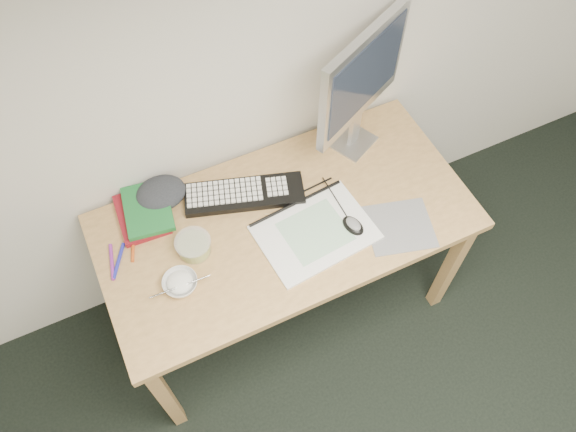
# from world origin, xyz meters

# --- Properties ---
(desk) EXTENTS (1.40, 0.70, 0.75)m
(desk) POSITION_xyz_m (-0.34, 1.43, 0.67)
(desk) COLOR tan
(desk) RESTS_ON ground
(mousepad) EXTENTS (0.29, 0.28, 0.00)m
(mousepad) POSITION_xyz_m (0.03, 1.22, 0.75)
(mousepad) COLOR slate
(mousepad) RESTS_ON desk
(sketchpad) EXTENTS (0.44, 0.33, 0.01)m
(sketchpad) POSITION_xyz_m (-0.27, 1.33, 0.76)
(sketchpad) COLOR white
(sketchpad) RESTS_ON desk
(keyboard) EXTENTS (0.48, 0.28, 0.03)m
(keyboard) POSITION_xyz_m (-0.44, 1.59, 0.76)
(keyboard) COLOR black
(keyboard) RESTS_ON desk
(monitor) EXTENTS (0.44, 0.24, 0.56)m
(monitor) POSITION_xyz_m (0.07, 1.65, 1.10)
(monitor) COLOR silver
(monitor) RESTS_ON desk
(mouse) EXTENTS (0.08, 0.11, 0.03)m
(mouse) POSITION_xyz_m (-0.13, 1.29, 0.78)
(mouse) COLOR black
(mouse) RESTS_ON sketchpad
(rice_bowl) EXTENTS (0.13, 0.13, 0.04)m
(rice_bowl) POSITION_xyz_m (-0.78, 1.34, 0.77)
(rice_bowl) COLOR white
(rice_bowl) RESTS_ON desk
(chopsticks) EXTENTS (0.21, 0.02, 0.02)m
(chopsticks) POSITION_xyz_m (-0.79, 1.32, 0.79)
(chopsticks) COLOR silver
(chopsticks) RESTS_ON rice_bowl
(fruit_tub) EXTENTS (0.16, 0.16, 0.06)m
(fruit_tub) POSITION_xyz_m (-0.69, 1.45, 0.78)
(fruit_tub) COLOR #D7CB4C
(fruit_tub) RESTS_ON desk
(book_red) EXTENTS (0.19, 0.24, 0.02)m
(book_red) POSITION_xyz_m (-0.82, 1.67, 0.76)
(book_red) COLOR maroon
(book_red) RESTS_ON desk
(book_green) EXTENTS (0.20, 0.26, 0.02)m
(book_green) POSITION_xyz_m (-0.79, 1.67, 0.78)
(book_green) COLOR #19662C
(book_green) RESTS_ON book_red
(cloth_lump) EXTENTS (0.17, 0.14, 0.07)m
(cloth_lump) POSITION_xyz_m (-0.73, 1.72, 0.78)
(cloth_lump) COLOR #25272D
(cloth_lump) RESTS_ON desk
(pencil_pink) EXTENTS (0.18, 0.06, 0.01)m
(pencil_pink) POSITION_xyz_m (-0.33, 1.52, 0.75)
(pencil_pink) COLOR #CE6795
(pencil_pink) RESTS_ON desk
(pencil_tan) EXTENTS (0.15, 0.10, 0.01)m
(pencil_tan) POSITION_xyz_m (-0.33, 1.44, 0.75)
(pencil_tan) COLOR tan
(pencil_tan) RESTS_ON desk
(pencil_black) EXTENTS (0.18, 0.02, 0.01)m
(pencil_black) POSITION_xyz_m (-0.19, 1.52, 0.75)
(pencil_black) COLOR black
(pencil_black) RESTS_ON desk
(marker_blue) EXTENTS (0.08, 0.13, 0.01)m
(marker_blue) POSITION_xyz_m (-0.95, 1.52, 0.76)
(marker_blue) COLOR #1F23A9
(marker_blue) RESTS_ON desk
(marker_orange) EXTENTS (0.05, 0.12, 0.01)m
(marker_orange) POSITION_xyz_m (-0.89, 1.56, 0.76)
(marker_orange) COLOR #C64D17
(marker_orange) RESTS_ON desk
(marker_purple) EXTENTS (0.04, 0.14, 0.01)m
(marker_purple) POSITION_xyz_m (-0.98, 1.53, 0.76)
(marker_purple) COLOR #852792
(marker_purple) RESTS_ON desk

